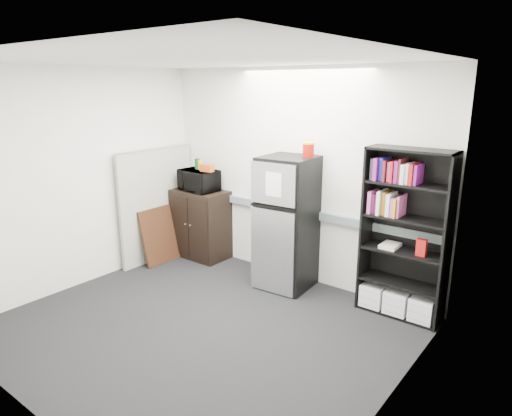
{
  "coord_description": "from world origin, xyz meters",
  "views": [
    {
      "loc": [
        3.1,
        -3.06,
        2.47
      ],
      "look_at": [
        0.03,
        0.9,
        1.12
      ],
      "focal_mm": 32.0,
      "sensor_mm": 36.0,
      "label": 1
    }
  ],
  "objects_px": {
    "cubicle_partition": "(158,204)",
    "refrigerator": "(287,223)",
    "cabinet": "(201,224)",
    "bookshelf": "(405,236)",
    "microwave": "(199,180)"
  },
  "relations": [
    {
      "from": "microwave",
      "to": "refrigerator",
      "type": "height_order",
      "value": "refrigerator"
    },
    {
      "from": "bookshelf",
      "to": "microwave",
      "type": "xyz_separation_m",
      "value": [
        -2.99,
        -0.08,
        0.24
      ]
    },
    {
      "from": "cabinet",
      "to": "refrigerator",
      "type": "xyz_separation_m",
      "value": [
        1.57,
        -0.08,
        0.32
      ]
    },
    {
      "from": "microwave",
      "to": "refrigerator",
      "type": "distance_m",
      "value": 1.61
    },
    {
      "from": "cubicle_partition",
      "to": "cabinet",
      "type": "bearing_deg",
      "value": 43.76
    },
    {
      "from": "cabinet",
      "to": "microwave",
      "type": "distance_m",
      "value": 0.65
    },
    {
      "from": "microwave",
      "to": "refrigerator",
      "type": "bearing_deg",
      "value": 1.36
    },
    {
      "from": "cubicle_partition",
      "to": "microwave",
      "type": "relative_size",
      "value": 2.95
    },
    {
      "from": "bookshelf",
      "to": "cubicle_partition",
      "type": "relative_size",
      "value": 1.14
    },
    {
      "from": "bookshelf",
      "to": "cabinet",
      "type": "bearing_deg",
      "value": -178.77
    },
    {
      "from": "cubicle_partition",
      "to": "cabinet",
      "type": "relative_size",
      "value": 1.62
    },
    {
      "from": "cubicle_partition",
      "to": "refrigerator",
      "type": "relative_size",
      "value": 0.98
    },
    {
      "from": "cubicle_partition",
      "to": "refrigerator",
      "type": "xyz_separation_m",
      "value": [
        2.01,
        0.34,
        0.01
      ]
    },
    {
      "from": "bookshelf",
      "to": "refrigerator",
      "type": "bearing_deg",
      "value": -174.18
    },
    {
      "from": "bookshelf",
      "to": "refrigerator",
      "type": "distance_m",
      "value": 1.43
    }
  ]
}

